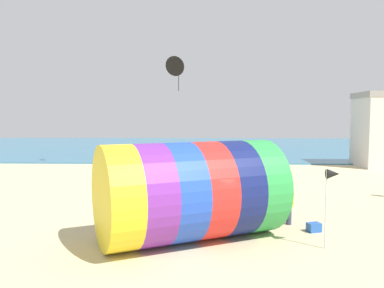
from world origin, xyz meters
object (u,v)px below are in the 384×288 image
at_px(giant_inflatable_tube, 191,191).
at_px(bystander_near_water, 164,171).
at_px(beach_flag, 332,178).
at_px(cooler_box, 314,227).
at_px(kite_handler, 289,205).
at_px(bystander_far_left, 265,170).
at_px(kite_black_delta, 179,64).

height_order(giant_inflatable_tube, bystander_near_water, giant_inflatable_tube).
height_order(beach_flag, cooler_box, beach_flag).
bearing_deg(kite_handler, bystander_near_water, 122.88).
relative_size(kite_handler, bystander_far_left, 1.08).
relative_size(kite_handler, cooler_box, 3.17).
xyz_separation_m(kite_handler, cooler_box, (0.78, -1.00, -0.66)).
bearing_deg(giant_inflatable_tube, beach_flag, -10.11).
xyz_separation_m(bystander_far_left, cooler_box, (-0.01, -11.91, -0.59)).
xyz_separation_m(giant_inflatable_tube, beach_flag, (4.93, -0.88, 0.67)).
bearing_deg(bystander_near_water, kite_handler, -57.12).
xyz_separation_m(giant_inflatable_tube, bystander_far_left, (4.92, 12.93, -1.07)).
bearing_deg(kite_black_delta, bystander_far_left, 48.91).
relative_size(giant_inflatable_tube, kite_black_delta, 3.62).
bearing_deg(bystander_near_water, cooler_box, -56.62).
height_order(kite_handler, beach_flag, beach_flag).
bearing_deg(kite_handler, cooler_box, -52.01).
relative_size(kite_black_delta, bystander_near_water, 1.30).
bearing_deg(kite_handler, kite_black_delta, 139.41).
distance_m(giant_inflatable_tube, beach_flag, 5.05).
bearing_deg(bystander_far_left, beach_flag, -89.96).
relative_size(kite_black_delta, cooler_box, 4.04).
bearing_deg(bystander_far_left, kite_handler, -94.15).
relative_size(bystander_far_left, beach_flag, 0.54).
bearing_deg(beach_flag, giant_inflatable_tube, 169.89).
xyz_separation_m(kite_handler, bystander_far_left, (0.79, 10.91, -0.07)).
relative_size(bystander_near_water, beach_flag, 0.57).
bearing_deg(giant_inflatable_tube, kite_black_delta, 97.84).
xyz_separation_m(kite_black_delta, bystander_far_left, (5.78, 6.63, -6.63)).
distance_m(giant_inflatable_tube, kite_handler, 4.70).
bearing_deg(giant_inflatable_tube, kite_handler, 26.11).
xyz_separation_m(giant_inflatable_tube, kite_black_delta, (-0.87, 6.30, 5.56)).
bearing_deg(bystander_far_left, cooler_box, -90.04).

